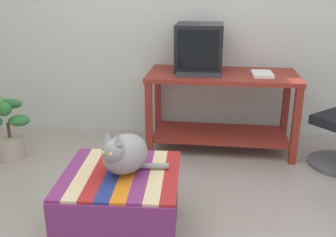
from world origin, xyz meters
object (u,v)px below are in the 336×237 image
Objects in this scene: book at (262,74)px; ottoman_with_blanket at (122,204)px; potted_plant at (8,128)px; tv_monitor at (199,48)px; cat at (124,153)px; desk at (221,98)px; keyboard at (198,75)px.

book reaches higher than ottoman_with_blanket.
potted_plant is at bearing -171.63° from book.
book is (0.56, -0.18, -0.20)m from tv_monitor.
ottoman_with_blanket is at bearing -131.27° from cat.
ottoman_with_blanket is at bearing -112.63° from desk.
keyboard reaches higher than cat.
keyboard is 0.92× the size of cat.
tv_monitor is at bearing 72.89° from ottoman_with_blanket.
potted_plant is (-2.25, -0.30, -0.46)m from book.
potted_plant reaches higher than ottoman_with_blanket.
cat is at bearing 25.64° from ottoman_with_blanket.
cat is at bearing -107.74° from keyboard.
tv_monitor is at bearing 90.61° from keyboard.
ottoman_with_blanket is at bearing -126.66° from book.
tv_monitor reaches higher than desk.
ottoman_with_blanket is at bearing -103.82° from tv_monitor.
desk is 2.38× the size of potted_plant.
ottoman_with_blanket is 1.19× the size of potted_plant.
ottoman_with_blanket is (-0.69, -1.41, -0.28)m from desk.
keyboard reaches higher than potted_plant.
tv_monitor is 0.31m from keyboard.
keyboard is (-0.22, -0.13, 0.25)m from desk.
tv_monitor is 0.77× the size of potted_plant.
book is at bearing 7.65° from keyboard.
ottoman_with_blanket is at bearing -108.57° from keyboard.
book is at bearing -14.68° from tv_monitor.
cat is at bearing -39.92° from potted_plant.
cat is (-0.66, -1.40, 0.06)m from desk.
keyboard is 1.76m from potted_plant.
desk is at bearing 169.80° from book.
book reaches higher than keyboard.
keyboard is 1.60× the size of book.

